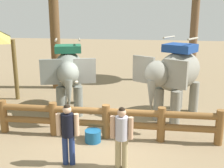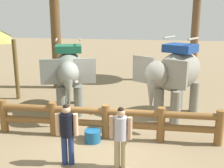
% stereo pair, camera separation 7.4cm
% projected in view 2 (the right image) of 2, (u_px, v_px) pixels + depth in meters
% --- Properties ---
extents(ground_plane, '(60.00, 60.00, 0.00)m').
position_uv_depth(ground_plane, '(105.00, 140.00, 8.49)').
color(ground_plane, '#816D4F').
extents(log_fence, '(6.80, 0.38, 1.05)m').
position_uv_depth(log_fence, '(106.00, 119.00, 8.52)').
color(log_fence, brown).
rests_on(log_fence, ground).
extents(elephant_near_left, '(2.19, 3.29, 2.75)m').
position_uv_depth(elephant_near_left, '(69.00, 72.00, 10.58)').
color(elephant_near_left, slate).
rests_on(elephant_near_left, ground).
extents(elephant_center, '(2.72, 3.35, 2.88)m').
position_uv_depth(elephant_center, '(176.00, 74.00, 9.93)').
color(elephant_center, gray).
rests_on(elephant_center, ground).
extents(tourist_woman_in_black, '(0.56, 0.30, 1.57)m').
position_uv_depth(tourist_woman_in_black, '(121.00, 133.00, 6.81)').
color(tourist_woman_in_black, tan).
rests_on(tourist_woman_in_black, ground).
extents(tourist_man_in_blue, '(0.56, 0.35, 1.60)m').
position_uv_depth(tourist_man_in_blue, '(67.00, 130.00, 6.96)').
color(tourist_man_in_blue, navy).
rests_on(tourist_man_in_blue, ground).
extents(feed_bucket, '(0.47, 0.47, 0.36)m').
position_uv_depth(feed_bucket, '(93.00, 136.00, 8.37)').
color(feed_bucket, '#19598C').
rests_on(feed_bucket, ground).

